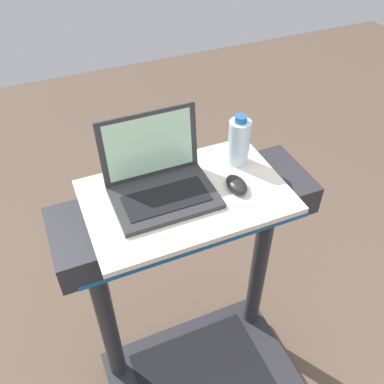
% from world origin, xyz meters
% --- Properties ---
extents(desk_board, '(0.66, 0.43, 0.02)m').
position_xyz_m(desk_board, '(0.00, 0.70, 1.09)').
color(desk_board, beige).
rests_on(desk_board, treadmill_base).
extents(laptop, '(0.33, 0.26, 0.25)m').
position_xyz_m(laptop, '(-0.07, 0.74, 1.15)').
color(laptop, '#2D2D30').
rests_on(laptop, desk_board).
extents(computer_mouse, '(0.06, 0.10, 0.03)m').
position_xyz_m(computer_mouse, '(0.16, 0.66, 1.12)').
color(computer_mouse, black).
rests_on(computer_mouse, desk_board).
extents(water_bottle, '(0.08, 0.08, 0.19)m').
position_xyz_m(water_bottle, '(0.23, 0.79, 1.19)').
color(water_bottle, silver).
rests_on(water_bottle, desk_board).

